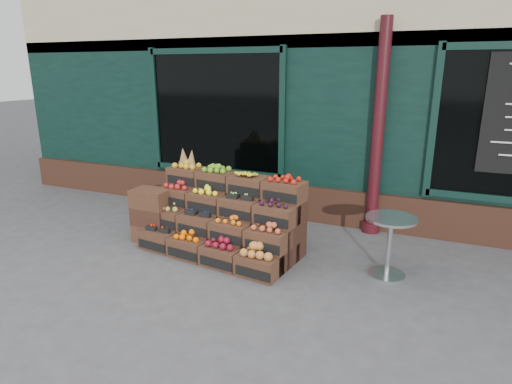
% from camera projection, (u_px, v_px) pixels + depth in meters
% --- Properties ---
extents(ground, '(60.00, 60.00, 0.00)m').
position_uv_depth(ground, '(249.00, 272.00, 5.44)').
color(ground, '#4A4A4D').
rests_on(ground, ground).
extents(shop_facade, '(12.00, 6.24, 4.80)m').
position_uv_depth(shop_facade, '(344.00, 73.00, 9.29)').
color(shop_facade, black).
rests_on(shop_facade, ground).
extents(crate_display, '(2.30, 1.33, 1.36)m').
position_uv_depth(crate_display, '(224.00, 221.00, 6.01)').
color(crate_display, '#44281B').
rests_on(crate_display, ground).
extents(spare_crates, '(0.53, 0.37, 0.80)m').
position_uv_depth(spare_crates, '(152.00, 215.00, 6.32)').
color(spare_crates, '#44281B').
rests_on(spare_crates, ground).
extents(bistro_table, '(0.62, 0.62, 0.77)m').
position_uv_depth(bistro_table, '(390.00, 240.00, 5.20)').
color(bistro_table, silver).
rests_on(bistro_table, ground).
extents(shopkeeper, '(0.74, 0.60, 1.77)m').
position_uv_depth(shopkeeper, '(243.00, 157.00, 8.09)').
color(shopkeeper, '#195923').
rests_on(shopkeeper, ground).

